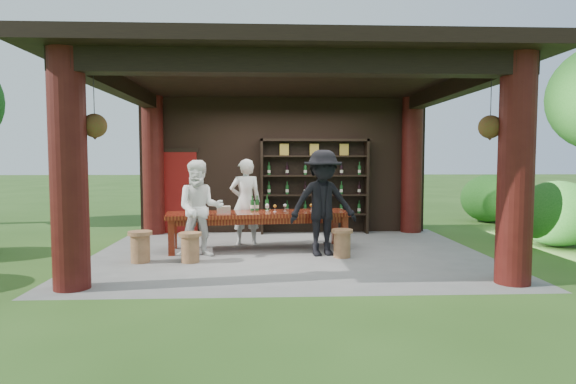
{
  "coord_description": "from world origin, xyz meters",
  "views": [
    {
      "loc": [
        -0.43,
        -9.15,
        1.82
      ],
      "look_at": [
        0.0,
        0.4,
        1.15
      ],
      "focal_mm": 30.0,
      "sensor_mm": 36.0,
      "label": 1
    }
  ],
  "objects_px": {
    "tasting_table": "(259,218)",
    "stool_near_right": "(342,242)",
    "napkin_basket": "(224,210)",
    "stool_near_left": "(190,247)",
    "wine_shelf": "(314,186)",
    "guest_woman": "(200,209)",
    "host": "(246,202)",
    "stool_far_left": "(140,246)",
    "guest_man": "(323,203)"
  },
  "relations": [
    {
      "from": "wine_shelf",
      "to": "stool_far_left",
      "type": "distance_m",
      "value": 4.71
    },
    {
      "from": "host",
      "to": "stool_far_left",
      "type": "bearing_deg",
      "value": 34.61
    },
    {
      "from": "stool_near_right",
      "to": "tasting_table",
      "type": "bearing_deg",
      "value": 150.73
    },
    {
      "from": "stool_far_left",
      "to": "stool_near_right",
      "type": "bearing_deg",
      "value": 4.32
    },
    {
      "from": "stool_far_left",
      "to": "tasting_table",
      "type": "bearing_deg",
      "value": 29.08
    },
    {
      "from": "stool_near_left",
      "to": "guest_woman",
      "type": "relative_size",
      "value": 0.29
    },
    {
      "from": "wine_shelf",
      "to": "tasting_table",
      "type": "relative_size",
      "value": 0.71
    },
    {
      "from": "stool_near_left",
      "to": "host",
      "type": "distance_m",
      "value": 2.06
    },
    {
      "from": "guest_man",
      "to": "stool_near_left",
      "type": "bearing_deg",
      "value": -179.37
    },
    {
      "from": "stool_near_right",
      "to": "guest_woman",
      "type": "bearing_deg",
      "value": 175.84
    },
    {
      "from": "wine_shelf",
      "to": "host",
      "type": "relative_size",
      "value": 1.44
    },
    {
      "from": "stool_near_right",
      "to": "host",
      "type": "xyz_separation_m",
      "value": [
        -1.83,
        1.45,
        0.63
      ]
    },
    {
      "from": "guest_woman",
      "to": "napkin_basket",
      "type": "bearing_deg",
      "value": 42.91
    },
    {
      "from": "tasting_table",
      "to": "stool_near_right",
      "type": "bearing_deg",
      "value": -29.27
    },
    {
      "from": "stool_near_right",
      "to": "host",
      "type": "bearing_deg",
      "value": 141.68
    },
    {
      "from": "stool_near_left",
      "to": "napkin_basket",
      "type": "bearing_deg",
      "value": 62.76
    },
    {
      "from": "wine_shelf",
      "to": "guest_man",
      "type": "height_order",
      "value": "wine_shelf"
    },
    {
      "from": "guest_woman",
      "to": "napkin_basket",
      "type": "xyz_separation_m",
      "value": [
        0.39,
        0.48,
        -0.07
      ]
    },
    {
      "from": "guest_woman",
      "to": "host",
      "type": "bearing_deg",
      "value": 50.21
    },
    {
      "from": "wine_shelf",
      "to": "guest_woman",
      "type": "distance_m",
      "value": 3.62
    },
    {
      "from": "tasting_table",
      "to": "stool_far_left",
      "type": "xyz_separation_m",
      "value": [
        -2.05,
        -1.14,
        -0.34
      ]
    },
    {
      "from": "stool_near_right",
      "to": "wine_shelf",
      "type": "bearing_deg",
      "value": 94.46
    },
    {
      "from": "host",
      "to": "tasting_table",
      "type": "bearing_deg",
      "value": 106.38
    },
    {
      "from": "stool_near_left",
      "to": "host",
      "type": "height_order",
      "value": "host"
    },
    {
      "from": "guest_woman",
      "to": "wine_shelf",
      "type": "bearing_deg",
      "value": 40.82
    },
    {
      "from": "tasting_table",
      "to": "napkin_basket",
      "type": "relative_size",
      "value": 14.16
    },
    {
      "from": "host",
      "to": "guest_woman",
      "type": "bearing_deg",
      "value": 48.38
    },
    {
      "from": "host",
      "to": "napkin_basket",
      "type": "distance_m",
      "value": 0.87
    },
    {
      "from": "host",
      "to": "napkin_basket",
      "type": "xyz_separation_m",
      "value": [
        -0.39,
        -0.78,
        -0.08
      ]
    },
    {
      "from": "wine_shelf",
      "to": "guest_man",
      "type": "xyz_separation_m",
      "value": [
        -0.11,
        -2.7,
        -0.16
      ]
    },
    {
      "from": "wine_shelf",
      "to": "stool_near_left",
      "type": "height_order",
      "value": "wine_shelf"
    },
    {
      "from": "tasting_table",
      "to": "wine_shelf",
      "type": "bearing_deg",
      "value": 56.95
    },
    {
      "from": "wine_shelf",
      "to": "stool_near_right",
      "type": "distance_m",
      "value": 3.04
    },
    {
      "from": "host",
      "to": "napkin_basket",
      "type": "bearing_deg",
      "value": 53.57
    },
    {
      "from": "wine_shelf",
      "to": "stool_far_left",
      "type": "xyz_separation_m",
      "value": [
        -3.37,
        -3.17,
        -0.86
      ]
    },
    {
      "from": "stool_near_left",
      "to": "wine_shelf",
      "type": "bearing_deg",
      "value": 52.05
    },
    {
      "from": "wine_shelf",
      "to": "tasting_table",
      "type": "distance_m",
      "value": 2.48
    },
    {
      "from": "tasting_table",
      "to": "guest_woman",
      "type": "relative_size",
      "value": 2.06
    },
    {
      "from": "stool_far_left",
      "to": "wine_shelf",
      "type": "bearing_deg",
      "value": 43.25
    },
    {
      "from": "wine_shelf",
      "to": "host",
      "type": "bearing_deg",
      "value": -137.82
    },
    {
      "from": "stool_near_left",
      "to": "guest_woman",
      "type": "bearing_deg",
      "value": 77.64
    },
    {
      "from": "stool_far_left",
      "to": "guest_woman",
      "type": "relative_size",
      "value": 0.31
    },
    {
      "from": "tasting_table",
      "to": "guest_woman",
      "type": "bearing_deg",
      "value": -147.62
    },
    {
      "from": "stool_near_left",
      "to": "stool_near_right",
      "type": "distance_m",
      "value": 2.74
    },
    {
      "from": "wine_shelf",
      "to": "stool_near_left",
      "type": "bearing_deg",
      "value": -127.95
    },
    {
      "from": "stool_far_left",
      "to": "guest_woman",
      "type": "height_order",
      "value": "guest_woman"
    },
    {
      "from": "tasting_table",
      "to": "stool_near_right",
      "type": "relative_size",
      "value": 7.09
    },
    {
      "from": "tasting_table",
      "to": "napkin_basket",
      "type": "bearing_deg",
      "value": -163.69
    },
    {
      "from": "napkin_basket",
      "to": "stool_near_left",
      "type": "bearing_deg",
      "value": -117.24
    },
    {
      "from": "stool_near_left",
      "to": "guest_man",
      "type": "height_order",
      "value": "guest_man"
    }
  ]
}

